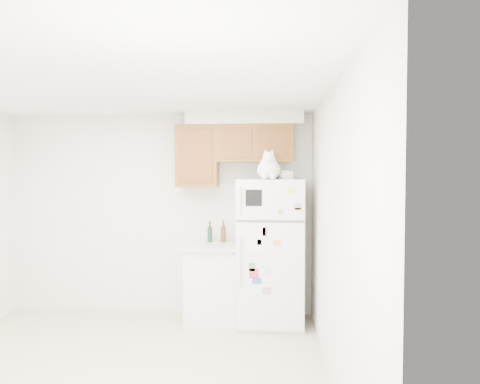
# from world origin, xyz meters

# --- Properties ---
(ground_plane) EXTENTS (3.80, 4.00, 0.01)m
(ground_plane) POSITION_xyz_m (0.00, 0.00, -0.01)
(ground_plane) COLOR #B9AF8E
(room_shell) EXTENTS (3.84, 4.04, 2.52)m
(room_shell) POSITION_xyz_m (0.12, 0.24, 1.67)
(room_shell) COLOR silver
(room_shell) RESTS_ON ground_plane
(refrigerator) EXTENTS (0.76, 0.78, 1.70)m
(refrigerator) POSITION_xyz_m (1.39, 1.61, 0.85)
(refrigerator) COLOR white
(refrigerator) RESTS_ON ground_plane
(base_counter) EXTENTS (0.64, 0.64, 0.92)m
(base_counter) POSITION_xyz_m (0.70, 1.68, 0.46)
(base_counter) COLOR white
(base_counter) RESTS_ON ground_plane
(cat) EXTENTS (0.32, 0.47, 0.33)m
(cat) POSITION_xyz_m (1.37, 1.36, 1.82)
(cat) COLOR white
(cat) RESTS_ON refrigerator
(storage_box_back) EXTENTS (0.21, 0.18, 0.10)m
(storage_box_back) POSITION_xyz_m (1.51, 1.69, 1.75)
(storage_box_back) COLOR white
(storage_box_back) RESTS_ON refrigerator
(storage_box_front) EXTENTS (0.18, 0.16, 0.09)m
(storage_box_front) POSITION_xyz_m (1.55, 1.53, 1.74)
(storage_box_front) COLOR white
(storage_box_front) RESTS_ON refrigerator
(bottle_green) EXTENTS (0.06, 0.06, 0.26)m
(bottle_green) POSITION_xyz_m (0.64, 1.85, 1.05)
(bottle_green) COLOR #19381E
(bottle_green) RESTS_ON base_counter
(bottle_amber) EXTENTS (0.06, 0.06, 0.27)m
(bottle_amber) POSITION_xyz_m (0.81, 1.85, 1.05)
(bottle_amber) COLOR #593814
(bottle_amber) RESTS_ON base_counter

